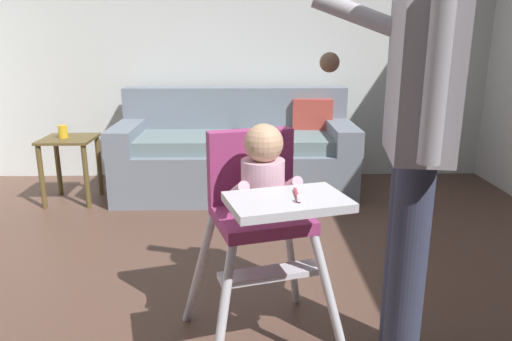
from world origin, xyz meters
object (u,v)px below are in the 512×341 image
Objects in this scene: high_chair at (261,197)px; sippy_cup at (63,132)px; adult_standing at (415,133)px; side_table at (70,155)px; couch at (236,153)px.

high_chair is 9.80× the size of sippy_cup.
side_table is (-2.02, 2.02, -0.57)m from adult_standing.
side_table is at bearing -0.00° from sippy_cup.
sippy_cup is (-1.35, -0.23, 0.24)m from couch.
sippy_cup reaches higher than side_table.
couch is 1.99× the size of high_chair.
sippy_cup is at bearing -158.24° from high_chair.
couch is 1.33m from side_table.
adult_standing is 16.77× the size of sippy_cup.
adult_standing is at bearing 17.32° from couch.
high_chair is 2.44m from sippy_cup.
high_chair reaches higher than sippy_cup.
adult_standing is at bearing 64.47° from high_chair.
adult_standing reaches higher than high_chair.
side_table is 0.19m from sippy_cup.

